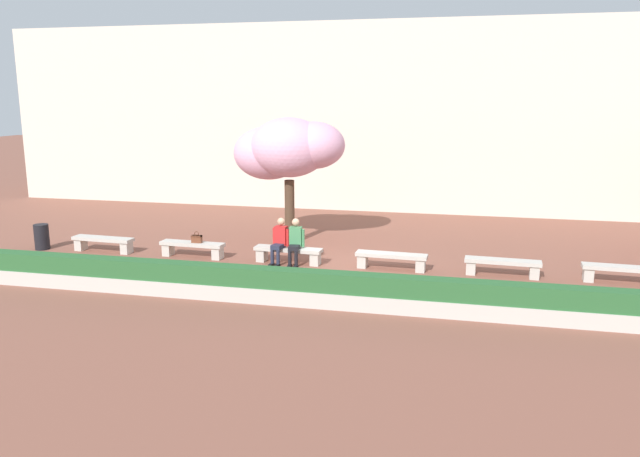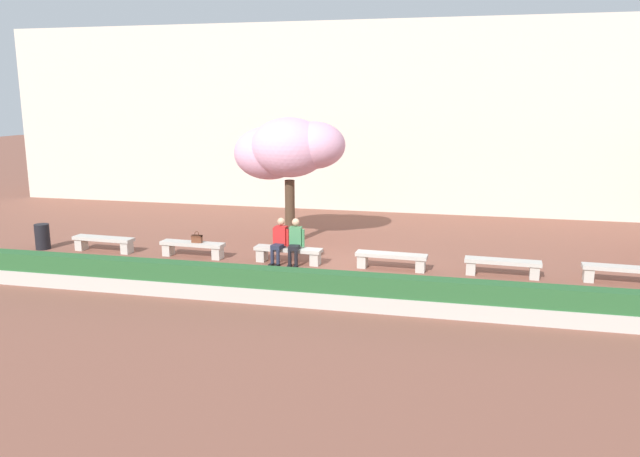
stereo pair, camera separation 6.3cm
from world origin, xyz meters
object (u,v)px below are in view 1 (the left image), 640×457
stone_bench_near_east (391,258)px  person_seated_left (280,239)px  stone_bench_west_end (103,242)px  stone_bench_east_end (503,265)px  stone_bench_near_west (192,247)px  cherry_tree_main (288,149)px  handbag (197,238)px  person_seated_right (295,240)px  stone_bench_center (288,252)px  trash_bin (42,237)px  stone_bench_far_east (623,272)px

stone_bench_near_east → person_seated_left: bearing=-179.0°
stone_bench_west_end → stone_bench_east_end: size_ratio=1.00×
stone_bench_near_west → cherry_tree_main: 4.27m
handbag → stone_bench_near_east: bearing=0.2°
person_seated_right → stone_bench_center: bearing=166.3°
stone_bench_near_west → trash_bin: bearing=-178.4°
stone_bench_east_end → stone_bench_far_east: size_ratio=1.00×
stone_bench_east_end → cherry_tree_main: bearing=159.4°
cherry_tree_main → person_seated_right: bearing=-70.3°
stone_bench_far_east → handbag: handbag is taller
stone_bench_near_east → cherry_tree_main: bearing=145.7°
stone_bench_east_end → person_seated_left: person_seated_left is taller
person_seated_right → cherry_tree_main: bearing=109.7°
stone_bench_near_west → cherry_tree_main: bearing=47.7°
stone_bench_near_west → handbag: 0.31m
stone_bench_near_west → stone_bench_near_east: size_ratio=1.00×
stone_bench_east_end → stone_bench_near_west: bearing=180.0°
handbag → trash_bin: size_ratio=0.43×
person_seated_left → stone_bench_east_end: bearing=0.5°
stone_bench_center → stone_bench_far_east: bearing=0.0°
stone_bench_center → trash_bin: (-7.84, -0.13, 0.08)m
handbag → stone_bench_east_end: bearing=0.1°
person_seated_left → handbag: size_ratio=3.81×
stone_bench_east_end → trash_bin: bearing=-179.4°
stone_bench_near_west → person_seated_right: size_ratio=1.52×
person_seated_right → trash_bin: 8.07m
stone_bench_east_end → handbag: (-8.58, -0.02, 0.27)m
person_seated_left → handbag: (-2.53, 0.03, -0.12)m
stone_bench_far_east → person_seated_right: size_ratio=1.52×
person_seated_right → trash_bin: bearing=-179.4°
stone_bench_center → handbag: bearing=-179.6°
stone_bench_center → person_seated_right: bearing=-13.7°
handbag → stone_bench_center: bearing=0.4°
trash_bin → stone_bench_west_end: bearing=3.8°
stone_bench_center → trash_bin: 7.85m
stone_bench_east_end → person_seated_right: 5.62m
stone_bench_near_west → stone_bench_east_end: 8.74m
person_seated_left → cherry_tree_main: 3.43m
person_seated_left → trash_bin: 7.62m
stone_bench_near_west → person_seated_right: person_seated_right is taller
person_seated_right → cherry_tree_main: size_ratio=0.32×
stone_bench_near_east → stone_bench_center: bearing=180.0°
stone_bench_west_end → stone_bench_near_west: (2.91, 0.00, 0.00)m
stone_bench_near_west → person_seated_right: (3.13, -0.05, 0.39)m
stone_bench_near_west → stone_bench_east_end: bearing=0.0°
stone_bench_west_end → handbag: 3.08m
stone_bench_near_east → cherry_tree_main: (-3.59, 2.45, 2.69)m
stone_bench_near_west → person_seated_left: size_ratio=1.52×
stone_bench_far_east → person_seated_left: size_ratio=1.52×
stone_bench_west_end → stone_bench_far_east: same height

